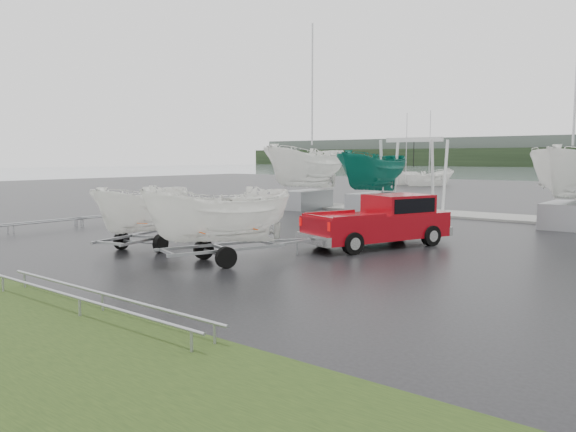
{
  "coord_description": "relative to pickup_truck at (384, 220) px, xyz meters",
  "views": [
    {
      "loc": [
        13.72,
        -15.46,
        3.05
      ],
      "look_at": [
        2.7,
        -1.73,
        1.2
      ],
      "focal_mm": 35.0,
      "sensor_mm": 36.0,
      "label": 1
    }
  ],
  "objects": [
    {
      "name": "trailer_hitched",
      "position": [
        -2.12,
        -5.73,
        1.84
      ],
      "size": [
        2.35,
        3.79,
        5.09
      ],
      "rotation": [
        0.0,
        0.0,
        -0.35
      ],
      "color": "#979A9F",
      "rests_on": "ground"
    },
    {
      "name": "pickup_truck",
      "position": [
        0.0,
        0.0,
        0.0
      ],
      "size": [
        3.51,
        5.57,
        1.76
      ],
      "rotation": [
        0.0,
        0.0,
        -0.35
      ],
      "color": "maroon",
      "rests_on": "ground"
    },
    {
      "name": "trailer_parked",
      "position": [
        -5.68,
        -5.72,
        1.72
      ],
      "size": [
        2.01,
        3.78,
        4.85
      ],
      "rotation": [
        0.0,
        0.0,
        0.24
      ],
      "color": "#979A9F",
      "rests_on": "ground"
    },
    {
      "name": "moored_boat_0",
      "position": [
        -20.05,
        41.07,
        -0.91
      ],
      "size": [
        2.93,
        2.98,
        11.27
      ],
      "rotation": [
        0.0,
        0.0,
        0.21
      ],
      "color": "white",
      "rests_on": "ground"
    },
    {
      "name": "mast_rack_1",
      "position": [
        -13.3,
        -6.53,
        -0.57
      ],
      "size": [
        0.56,
        6.5,
        0.06
      ],
      "rotation": [
        0.0,
        0.0,
        1.57
      ],
      "color": "#979A9F",
      "rests_on": "ground"
    },
    {
      "name": "boat_hoist",
      "position": [
        -4.58,
        11.47,
        1.75
      ],
      "size": [
        3.3,
        2.18,
        4.12
      ],
      "color": "silver",
      "rests_on": "ground"
    },
    {
      "name": "moored_boat_1",
      "position": [
        -16.56,
        39.59,
        -0.91
      ],
      "size": [
        3.38,
        3.43,
        11.6
      ],
      "rotation": [
        0.0,
        0.0,
        2.86
      ],
      "color": "white",
      "rests_on": "ground"
    },
    {
      "name": "keelboat_1",
      "position": [
        -6.06,
        9.67,
        2.61
      ],
      "size": [
        2.24,
        3.2,
        7.05
      ],
      "color": "#979A9F",
      "rests_on": "ground"
    },
    {
      "name": "keelboat_2",
      "position": [
        3.7,
        9.47,
        2.87
      ],
      "size": [
        2.38,
        3.2,
        10.55
      ],
      "color": "#979A9F",
      "rests_on": "ground"
    },
    {
      "name": "dock",
      "position": [
        -4.3,
        11.47,
        -0.87
      ],
      "size": [
        30.0,
        3.0,
        0.12
      ],
      "primitive_type": "cube",
      "color": "gray",
      "rests_on": "ground"
    },
    {
      "name": "mast_rack_2",
      "position": [
        -0.3,
        -11.03,
        -0.57
      ],
      "size": [
        7.0,
        0.56,
        0.06
      ],
      "color": "#979A9F",
      "rests_on": "ground"
    },
    {
      "name": "mast_rack_0",
      "position": [
        -13.3,
        -0.53,
        -0.57
      ],
      "size": [
        0.56,
        6.5,
        0.06
      ],
      "rotation": [
        0.0,
        0.0,
        1.57
      ],
      "color": "#979A9F",
      "rests_on": "ground"
    },
    {
      "name": "keelboat_0",
      "position": [
        -10.41,
        9.47,
        3.22
      ],
      "size": [
        2.6,
        3.2,
        10.78
      ],
      "color": "#979A9F",
      "rests_on": "ground"
    },
    {
      "name": "ground_plane",
      "position": [
        -4.3,
        -1.53,
        -0.92
      ],
      "size": [
        120.0,
        120.0,
        0.0
      ],
      "primitive_type": "plane",
      "color": "black",
      "rests_on": "ground"
    }
  ]
}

